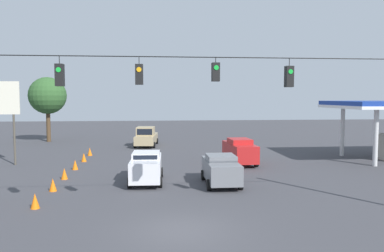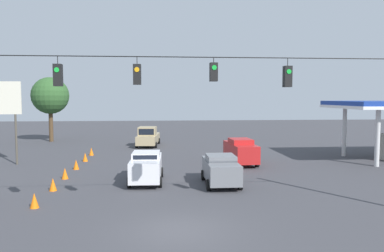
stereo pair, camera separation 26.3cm
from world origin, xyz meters
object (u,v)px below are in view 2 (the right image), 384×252
(sedan_grey_crossing_near, at_px, (221,169))
(roadside_billboard, at_px, (0,105))
(traffic_cone_nearest, at_px, (34,200))
(tree_horizon_left, at_px, (50,96))
(pickup_truck_tan_withflow_deep, at_px, (148,137))
(sedan_white_withflow_mid, at_px, (146,166))
(traffic_cone_fifth, at_px, (85,157))
(traffic_cone_second, at_px, (53,184))
(traffic_cone_farthest, at_px, (91,151))
(sedan_red_oncoming_far, at_px, (241,151))
(traffic_cone_fourth, at_px, (76,164))
(traffic_cone_third, at_px, (65,173))
(overhead_signal_span, at_px, (176,106))

(sedan_grey_crossing_near, bearing_deg, roadside_billboard, -26.86)
(traffic_cone_nearest, xyz_separation_m, tree_horizon_left, (6.96, -27.64, 5.07))
(pickup_truck_tan_withflow_deep, bearing_deg, sedan_white_withflow_mid, 91.42)
(traffic_cone_fifth, relative_size, roadside_billboard, 0.11)
(traffic_cone_second, bearing_deg, traffic_cone_fifth, -89.37)
(traffic_cone_farthest, xyz_separation_m, tree_horizon_left, (6.73, -11.37, 5.07))
(sedan_red_oncoming_far, height_order, traffic_cone_fourth, sedan_red_oncoming_far)
(sedan_white_withflow_mid, height_order, traffic_cone_nearest, sedan_white_withflow_mid)
(pickup_truck_tan_withflow_deep, bearing_deg, traffic_cone_third, 73.21)
(sedan_white_withflow_mid, relative_size, traffic_cone_fifth, 6.17)
(traffic_cone_second, distance_m, traffic_cone_fourth, 6.30)
(traffic_cone_third, height_order, traffic_cone_farthest, same)
(pickup_truck_tan_withflow_deep, xyz_separation_m, sedan_grey_crossing_near, (-4.93, 18.52, -0.03))
(traffic_cone_third, distance_m, traffic_cone_fifth, 6.65)
(sedan_red_oncoming_far, height_order, sedan_grey_crossing_near, sedan_red_oncoming_far)
(pickup_truck_tan_withflow_deep, xyz_separation_m, traffic_cone_fourth, (4.85, 12.88, -0.61))
(traffic_cone_third, height_order, roadside_billboard, roadside_billboard)
(traffic_cone_nearest, relative_size, traffic_cone_farthest, 1.00)
(overhead_signal_span, height_order, roadside_billboard, overhead_signal_span)
(traffic_cone_nearest, height_order, tree_horizon_left, tree_horizon_left)
(traffic_cone_fourth, relative_size, traffic_cone_fifth, 1.00)
(sedan_red_oncoming_far, xyz_separation_m, traffic_cone_farthest, (12.58, -5.48, -0.68))
(sedan_grey_crossing_near, distance_m, roadside_billboard, 18.34)
(traffic_cone_nearest, height_order, roadside_billboard, roadside_billboard)
(pickup_truck_tan_withflow_deep, height_order, traffic_cone_third, pickup_truck_tan_withflow_deep)
(overhead_signal_span, relative_size, traffic_cone_fourth, 30.70)
(traffic_cone_second, xyz_separation_m, tree_horizon_left, (6.91, -24.33, 5.07))
(overhead_signal_span, height_order, tree_horizon_left, overhead_signal_span)
(traffic_cone_fifth, height_order, tree_horizon_left, tree_horizon_left)
(traffic_cone_fourth, xyz_separation_m, tree_horizon_left, (6.82, -18.03, 5.07))
(traffic_cone_farthest, bearing_deg, sedan_grey_crossing_near, 128.78)
(sedan_white_withflow_mid, xyz_separation_m, roadside_billboard, (11.52, -7.04, 3.69))
(sedan_white_withflow_mid, height_order, sedan_red_oncoming_far, sedan_red_oncoming_far)
(traffic_cone_nearest, bearing_deg, tree_horizon_left, -75.87)
(sedan_grey_crossing_near, xyz_separation_m, tree_horizon_left, (16.60, -23.67, 4.49))
(sedan_white_withflow_mid, relative_size, pickup_truck_tan_withflow_deep, 0.80)
(pickup_truck_tan_withflow_deep, distance_m, sedan_red_oncoming_far, 13.98)
(overhead_signal_span, xyz_separation_m, sedan_white_withflow_mid, (1.53, -7.40, -3.92))
(traffic_cone_fourth, bearing_deg, traffic_cone_second, 90.84)
(traffic_cone_fifth, bearing_deg, traffic_cone_farthest, -88.65)
(pickup_truck_tan_withflow_deep, height_order, traffic_cone_nearest, pickup_truck_tan_withflow_deep)
(traffic_cone_fifth, xyz_separation_m, traffic_cone_farthest, (0.08, -3.23, 0.00))
(traffic_cone_third, bearing_deg, traffic_cone_fourth, -90.11)
(overhead_signal_span, height_order, sedan_white_withflow_mid, overhead_signal_span)
(pickup_truck_tan_withflow_deep, xyz_separation_m, traffic_cone_farthest, (4.94, 6.22, -0.61))
(sedan_white_withflow_mid, relative_size, sedan_grey_crossing_near, 1.07)
(sedan_red_oncoming_far, relative_size, sedan_grey_crossing_near, 1.10)
(traffic_cone_fourth, bearing_deg, sedan_red_oncoming_far, -174.64)
(traffic_cone_nearest, bearing_deg, sedan_white_withflow_mid, -135.53)
(pickup_truck_tan_withflow_deep, relative_size, roadside_billboard, 0.86)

